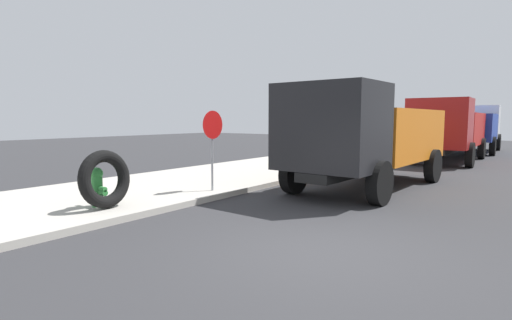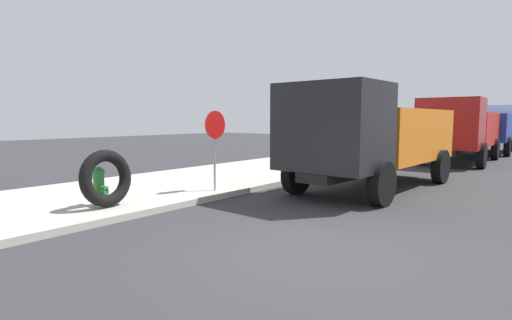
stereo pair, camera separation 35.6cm
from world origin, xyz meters
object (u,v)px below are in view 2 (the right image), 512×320
fire_hydrant (99,185)px  stop_sign (215,135)px  dump_truck_blue (489,127)px  dump_truck_orange (372,136)px  dump_truck_red (460,129)px  loose_tire (106,178)px

fire_hydrant → stop_sign: bearing=-13.0°
fire_hydrant → dump_truck_blue: bearing=-9.6°
dump_truck_orange → dump_truck_blue: size_ratio=1.00×
dump_truck_red → dump_truck_blue: bearing=-0.5°
fire_hydrant → loose_tire: loose_tire is taller
loose_tire → dump_truck_orange: dump_truck_orange is taller
stop_sign → dump_truck_blue: dump_truck_blue is taller
fire_hydrant → stop_sign: 3.28m
loose_tire → dump_truck_orange: size_ratio=0.18×
fire_hydrant → dump_truck_red: 16.95m
dump_truck_red → stop_sign: bearing=166.3°
fire_hydrant → dump_truck_blue: size_ratio=0.12×
dump_truck_orange → dump_truck_blue: 17.24m
stop_sign → dump_truck_blue: 21.20m
dump_truck_orange → dump_truck_blue: (17.23, -0.43, 0.00)m
loose_tire → stop_sign: size_ratio=0.59×
fire_hydrant → dump_truck_red: dump_truck_red is taller
dump_truck_orange → fire_hydrant: bearing=151.8°
dump_truck_orange → loose_tire: bearing=153.7°
dump_truck_blue → loose_tire: bearing=171.1°
fire_hydrant → stop_sign: (3.03, -0.70, 1.04)m
stop_sign → dump_truck_orange: 4.71m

